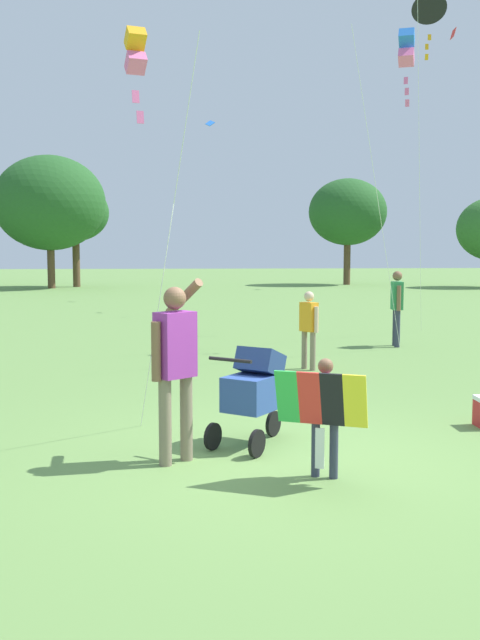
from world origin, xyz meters
The scene contains 10 objects.
ground_plane centered at (0.00, 0.00, 0.00)m, with size 120.00×120.00×0.00m, color #668E47.
treeline_distant centered at (-7.40, 30.90, 3.66)m, with size 35.29×6.99×6.41m.
child_with_butterfly_kite centered at (0.28, -0.65, 0.66)m, with size 0.80×0.51×1.08m.
person_adult_flyer centered at (-1.05, -0.05, 1.02)m, with size 0.50×0.68×1.77m.
stroller centered at (-0.23, 0.53, 0.61)m, with size 0.90×1.05×1.03m.
kite_adult_black centered at (-1.46, 1.41, 4.15)m, with size 0.82×1.49×4.46m.
kite_orange_delta centered at (3.39, 7.61, 5.89)m, with size 1.78×2.36×6.29m.
kite_green_novelty centered at (4.78, 10.53, 7.52)m, with size 1.67×3.33×7.90m.
person_red_shirt centered at (3.39, 7.87, 0.92)m, with size 0.24×0.50×1.56m.
person_sitting_far centered at (1.11, 5.15, 0.78)m, with size 0.31×0.36×1.32m.
Camera 1 is at (-0.94, -7.02, 2.08)m, focal length 41.57 mm.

